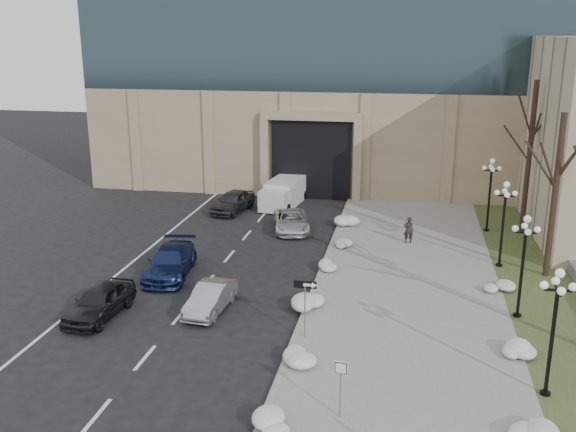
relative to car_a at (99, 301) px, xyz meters
name	(u,v)px	position (x,y,z in m)	size (l,w,h in m)	color
sidewalk	(408,296)	(13.45, 4.81, -0.67)	(9.00, 40.00, 0.12)	gray
curb	(315,289)	(8.95, 4.81, -0.66)	(0.30, 40.00, 0.14)	gray
grass_strip	(551,307)	(19.95, 4.81, -0.68)	(4.00, 40.00, 0.10)	#394B25
car_a	(99,301)	(0.00, 0.00, 0.00)	(1.73, 4.30, 1.47)	black
car_b	(210,298)	(4.66, 1.50, -0.11)	(1.33, 3.81, 1.26)	#96999D
car_c	(170,262)	(1.25, 5.39, 0.01)	(2.07, 5.10, 1.48)	navy
car_d	(291,221)	(6.00, 14.30, -0.10)	(2.11, 4.58, 1.27)	silver
car_e	(233,201)	(1.14, 17.96, 0.02)	(1.78, 4.42, 1.51)	#333338
pedestrian	(408,230)	(13.38, 12.82, 0.19)	(0.59, 0.38, 1.60)	black
box_truck	(284,193)	(4.32, 20.57, 0.17)	(2.72, 6.05, 1.86)	silver
one_way_sign	(309,292)	(9.49, -0.52, 1.42)	(0.97, 0.26, 2.60)	slate
keep_sign	(341,377)	(11.39, -5.93, 0.84)	(0.46, 0.09, 2.14)	slate
snow_clump_b	(272,425)	(9.35, -7.04, -0.43)	(1.10, 1.60, 0.36)	white
snow_clump_c	(294,355)	(9.23, -2.46, -0.43)	(1.10, 1.60, 0.36)	white
snow_clump_d	(312,302)	(9.14, 2.67, -0.43)	(1.10, 1.60, 0.36)	white
snow_clump_e	(324,268)	(9.10, 7.14, -0.43)	(1.10, 1.60, 0.36)	white
snow_clump_f	(343,243)	(9.59, 11.56, -0.43)	(1.10, 1.60, 0.36)	white
snow_clump_g	(347,224)	(9.48, 15.39, -0.43)	(1.10, 1.60, 0.36)	white
snow_clump_i	(521,352)	(17.84, -0.55, -0.43)	(1.10, 1.60, 0.36)	white
snow_clump_j	(498,286)	(17.76, 6.25, -0.43)	(1.10, 1.60, 0.36)	white
lamppost_a	(555,316)	(18.25, -3.19, 2.34)	(1.18, 1.18, 4.76)	black
lamppost_b	(524,253)	(18.25, 3.31, 2.34)	(1.18, 1.18, 4.76)	black
lamppost_c	(504,213)	(18.25, 9.81, 2.34)	(1.18, 1.18, 4.76)	black
lamppost_d	(490,185)	(18.25, 16.31, 2.34)	(1.18, 1.18, 4.76)	black
tree_mid	(558,173)	(20.45, 8.81, 4.77)	(3.20, 3.20, 8.50)	black
tree_far	(531,136)	(20.45, 16.81, 5.42)	(3.20, 3.20, 9.50)	black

